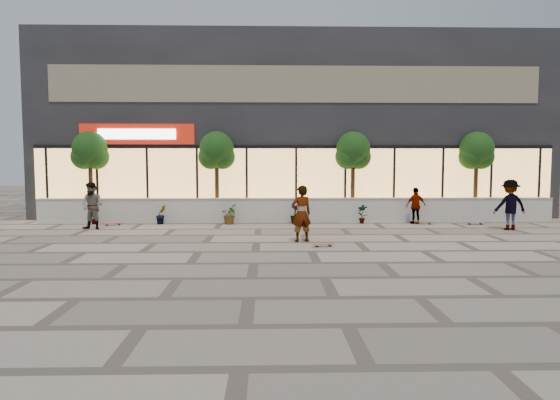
{
  "coord_description": "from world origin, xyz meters",
  "views": [
    {
      "loc": [
        -1.27,
        -14.26,
        2.62
      ],
      "look_at": [
        -0.85,
        2.58,
        1.3
      ],
      "focal_mm": 32.0,
      "sensor_mm": 36.0,
      "label": 1
    }
  ],
  "objects_px": {
    "skater_center": "(301,214)",
    "skater_right_far": "(510,205)",
    "tree_west": "(90,153)",
    "tree_mideast": "(353,153)",
    "tree_east": "(477,153)",
    "skateboard_center": "(323,244)",
    "skater_right_near": "(416,206)",
    "skateboard_right_far": "(475,223)",
    "skateboard_left": "(113,224)",
    "tree_midwest": "(217,153)",
    "skateboard_right_near": "(423,222)",
    "skater_left": "(92,206)"
  },
  "relations": [
    {
      "from": "tree_midwest",
      "to": "tree_east",
      "type": "relative_size",
      "value": 1.0
    },
    {
      "from": "tree_mideast",
      "to": "skateboard_center",
      "type": "xyz_separation_m",
      "value": [
        -2.06,
        -6.89,
        -2.92
      ]
    },
    {
      "from": "skateboard_center",
      "to": "skateboard_left",
      "type": "relative_size",
      "value": 0.92
    },
    {
      "from": "tree_midwest",
      "to": "tree_east",
      "type": "distance_m",
      "value": 11.5
    },
    {
      "from": "skater_center",
      "to": "skater_right_far",
      "type": "distance_m",
      "value": 8.51
    },
    {
      "from": "tree_midwest",
      "to": "skateboard_right_far",
      "type": "distance_m",
      "value": 11.33
    },
    {
      "from": "skater_right_far",
      "to": "skateboard_right_far",
      "type": "height_order",
      "value": "skater_right_far"
    },
    {
      "from": "skateboard_right_far",
      "to": "skateboard_left",
      "type": "bearing_deg",
      "value": 178.93
    },
    {
      "from": "skateboard_right_near",
      "to": "skateboard_right_far",
      "type": "relative_size",
      "value": 1.12
    },
    {
      "from": "skater_right_far",
      "to": "skateboard_center",
      "type": "relative_size",
      "value": 2.67
    },
    {
      "from": "skateboard_right_far",
      "to": "skater_right_near",
      "type": "bearing_deg",
      "value": 171.77
    },
    {
      "from": "skateboard_center",
      "to": "skateboard_right_far",
      "type": "bearing_deg",
      "value": 21.72
    },
    {
      "from": "skateboard_center",
      "to": "tree_mideast",
      "type": "bearing_deg",
      "value": 58.05
    },
    {
      "from": "skateboard_center",
      "to": "tree_east",
      "type": "bearing_deg",
      "value": 27.06
    },
    {
      "from": "tree_west",
      "to": "skater_center",
      "type": "distance_m",
      "value": 10.81
    },
    {
      "from": "skateboard_center",
      "to": "skateboard_right_far",
      "type": "relative_size",
      "value": 0.92
    },
    {
      "from": "skater_right_near",
      "to": "skateboard_center",
      "type": "distance_m",
      "value": 7.12
    },
    {
      "from": "skateboard_left",
      "to": "skateboard_right_far",
      "type": "height_order",
      "value": "same"
    },
    {
      "from": "tree_west",
      "to": "tree_mideast",
      "type": "bearing_deg",
      "value": 0.0
    },
    {
      "from": "tree_mideast",
      "to": "skateboard_left",
      "type": "bearing_deg",
      "value": -170.72
    },
    {
      "from": "skateboard_center",
      "to": "skateboard_right_near",
      "type": "distance_m",
      "value": 7.19
    },
    {
      "from": "skater_left",
      "to": "skater_right_far",
      "type": "xyz_separation_m",
      "value": [
        15.92,
        -0.52,
        0.05
      ]
    },
    {
      "from": "tree_west",
      "to": "tree_east",
      "type": "relative_size",
      "value": 1.0
    },
    {
      "from": "skateboard_center",
      "to": "skateboard_left",
      "type": "distance_m",
      "value": 9.58
    },
    {
      "from": "tree_west",
      "to": "tree_east",
      "type": "height_order",
      "value": "same"
    },
    {
      "from": "tree_east",
      "to": "skateboard_right_near",
      "type": "xyz_separation_m",
      "value": [
        -2.81,
        -1.5,
        -2.9
      ]
    },
    {
      "from": "tree_mideast",
      "to": "skateboard_right_near",
      "type": "xyz_separation_m",
      "value": [
        2.69,
        -1.5,
        -2.9
      ]
    },
    {
      "from": "tree_midwest",
      "to": "tree_mideast",
      "type": "relative_size",
      "value": 1.0
    },
    {
      "from": "skater_center",
      "to": "skater_right_far",
      "type": "xyz_separation_m",
      "value": [
        8.12,
        2.57,
        0.04
      ]
    },
    {
      "from": "tree_east",
      "to": "skater_left",
      "type": "distance_m",
      "value": 16.35
    },
    {
      "from": "tree_west",
      "to": "skateboard_right_far",
      "type": "bearing_deg",
      "value": -5.99
    },
    {
      "from": "skater_left",
      "to": "tree_west",
      "type": "bearing_deg",
      "value": 122.5
    },
    {
      "from": "tree_midwest",
      "to": "skateboard_right_far",
      "type": "bearing_deg",
      "value": -9.0
    },
    {
      "from": "skater_center",
      "to": "skateboard_right_near",
      "type": "height_order",
      "value": "skater_center"
    },
    {
      "from": "skater_right_near",
      "to": "skateboard_left",
      "type": "height_order",
      "value": "skater_right_near"
    },
    {
      "from": "skater_right_far",
      "to": "skateboard_left",
      "type": "relative_size",
      "value": 2.46
    },
    {
      "from": "skater_right_near",
      "to": "skateboard_right_far",
      "type": "relative_size",
      "value": 1.96
    },
    {
      "from": "tree_east",
      "to": "skater_center",
      "type": "relative_size",
      "value": 2.14
    },
    {
      "from": "tree_west",
      "to": "skater_right_near",
      "type": "relative_size",
      "value": 2.57
    },
    {
      "from": "tree_west",
      "to": "skateboard_left",
      "type": "xyz_separation_m",
      "value": [
        1.43,
        -1.64,
        -2.91
      ]
    },
    {
      "from": "skateboard_right_far",
      "to": "skateboard_center",
      "type": "bearing_deg",
      "value": -143.81
    },
    {
      "from": "skater_right_near",
      "to": "tree_east",
      "type": "bearing_deg",
      "value": -169.2
    },
    {
      "from": "skater_right_near",
      "to": "skateboard_right_near",
      "type": "xyz_separation_m",
      "value": [
        0.27,
        -0.1,
        -0.68
      ]
    },
    {
      "from": "skater_center",
      "to": "skater_right_near",
      "type": "relative_size",
      "value": 1.2
    },
    {
      "from": "skater_right_far",
      "to": "skateboard_right_near",
      "type": "height_order",
      "value": "skater_right_far"
    },
    {
      "from": "skateboard_center",
      "to": "skater_center",
      "type": "bearing_deg",
      "value": 106.26
    },
    {
      "from": "tree_west",
      "to": "skater_center",
      "type": "xyz_separation_m",
      "value": [
        8.82,
        -5.89,
        -2.07
      ]
    },
    {
      "from": "skater_right_near",
      "to": "skater_right_far",
      "type": "distance_m",
      "value": 3.59
    },
    {
      "from": "tree_midwest",
      "to": "skater_left",
      "type": "xyz_separation_m",
      "value": [
        -4.48,
        -2.81,
        -2.08
      ]
    },
    {
      "from": "tree_mideast",
      "to": "skater_right_far",
      "type": "height_order",
      "value": "tree_mideast"
    }
  ]
}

